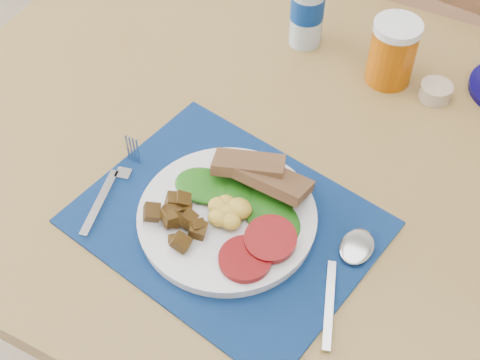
{
  "coord_description": "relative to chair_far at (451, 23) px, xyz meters",
  "views": [
    {
      "loc": [
        0.17,
        -0.46,
        1.53
      ],
      "look_at": [
        -0.11,
        0.07,
        0.8
      ],
      "focal_mm": 50.0,
      "sensor_mm": 36.0,
      "label": 1
    }
  ],
  "objects": [
    {
      "name": "chair_far",
      "position": [
        0.0,
        0.0,
        0.0
      ],
      "size": [
        0.5,
        0.48,
        1.23
      ],
      "rotation": [
        0.0,
        0.0,
        3.03
      ],
      "color": "#55351E",
      "rests_on": "ground"
    },
    {
      "name": "juice_glass",
      "position": [
        -0.04,
        -0.4,
        0.19
      ],
      "size": [
        0.08,
        0.08,
        0.11
      ],
      "primitive_type": "cylinder",
      "color": "#A84D04",
      "rests_on": "table"
    },
    {
      "name": "water_bottle",
      "position": [
        -0.2,
        -0.37,
        0.23
      ],
      "size": [
        0.06,
        0.06,
        0.2
      ],
      "color": "#ADBFCC",
      "rests_on": "table"
    },
    {
      "name": "table",
      "position": [
        -0.03,
        -0.63,
        0.05
      ],
      "size": [
        1.4,
        0.9,
        0.75
      ],
      "color": "brown",
      "rests_on": "ground"
    },
    {
      "name": "ramekin",
      "position": [
        0.05,
        -0.41,
        0.15
      ],
      "size": [
        0.05,
        0.05,
        0.03
      ],
      "primitive_type": "cylinder",
      "color": "tan",
      "rests_on": "table"
    },
    {
      "name": "spoon",
      "position": [
        0.05,
        -0.79,
        0.14
      ],
      "size": [
        0.06,
        0.2,
        0.01
      ],
      "rotation": [
        0.0,
        0.0,
        0.33
      ],
      "color": "#B2B5BA",
      "rests_on": "placemat"
    },
    {
      "name": "placemat",
      "position": [
        -0.14,
        -0.8,
        0.14
      ],
      "size": [
        0.46,
        0.39,
        0.0
      ],
      "primitive_type": "cube",
      "rotation": [
        0.0,
        0.0,
        -0.19
      ],
      "color": "black",
      "rests_on": "table"
    },
    {
      "name": "breakfast_plate",
      "position": [
        -0.14,
        -0.8,
        0.16
      ],
      "size": [
        0.25,
        0.25,
        0.06
      ],
      "rotation": [
        0.0,
        0.0,
        0.18
      ],
      "color": "silver",
      "rests_on": "placemat"
    },
    {
      "name": "fork",
      "position": [
        -0.32,
        -0.81,
        0.14
      ],
      "size": [
        0.04,
        0.18,
        0.0
      ],
      "rotation": [
        0.0,
        0.0,
        0.22
      ],
      "color": "#B2B5BA",
      "rests_on": "placemat"
    }
  ]
}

